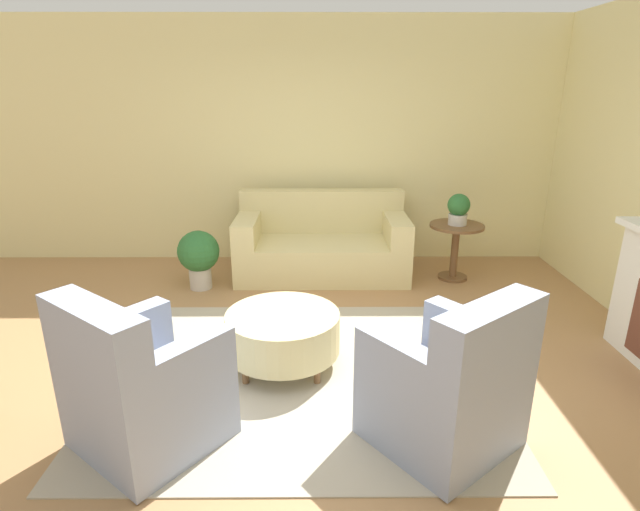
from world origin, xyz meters
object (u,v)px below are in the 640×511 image
Objects in this scene: couch at (322,246)px; ottoman_table at (283,332)px; armchair_right at (450,388)px; armchair_left at (140,389)px; potted_plant_floor at (199,255)px; side_table at (456,241)px; potted_plant_on_side_table at (458,209)px.

couch is 2.20× the size of ottoman_table.
armchair_right is (0.72, -2.90, 0.05)m from couch.
couch is 2.99m from armchair_right.
armchair_left is at bearing 180.00° from armchair_right.
couch is 1.82× the size of armchair_right.
couch reaches higher than potted_plant_floor.
couch reaches higher than ottoman_table.
ottoman_table is at bearing -57.97° from potted_plant_floor.
armchair_right reaches higher than couch.
side_table reaches higher than ottoman_table.
armchair_left is at bearing -84.97° from potted_plant_floor.
armchair_right is at bearing -50.85° from potted_plant_floor.
armchair_right is 3.18m from potted_plant_floor.
armchair_left reaches higher than ottoman_table.
ottoman_table is at bearing -134.03° from side_table.
armchair_left is 1.67× the size of side_table.
couch is 1.47m from side_table.
armchair_left and armchair_right have the same top height.
ottoman_table is 2.60m from potted_plant_on_side_table.
armchair_right reaches higher than potted_plant_on_side_table.
couch is at bearing 173.40° from side_table.
couch is at bearing 81.17° from ottoman_table.
armchair_right reaches higher than side_table.
potted_plant_floor is at bearing 122.03° from ottoman_table.
armchair_left is (-1.07, -2.90, 0.05)m from couch.
armchair_right is at bearing -76.14° from couch.
armchair_left is 1.18m from ottoman_table.
couch is 3.09m from armchair_left.
couch is at bearing 173.40° from potted_plant_on_side_table.
armchair_left is 3.08× the size of potted_plant_on_side_table.
side_table is 0.37m from potted_plant_on_side_table.
potted_plant_on_side_table is (0.00, -0.00, 0.37)m from side_table.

